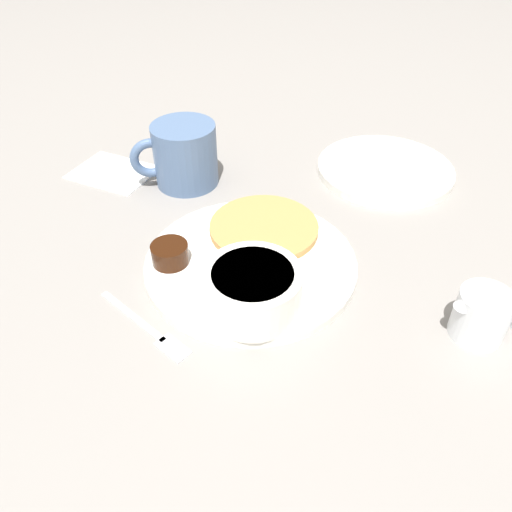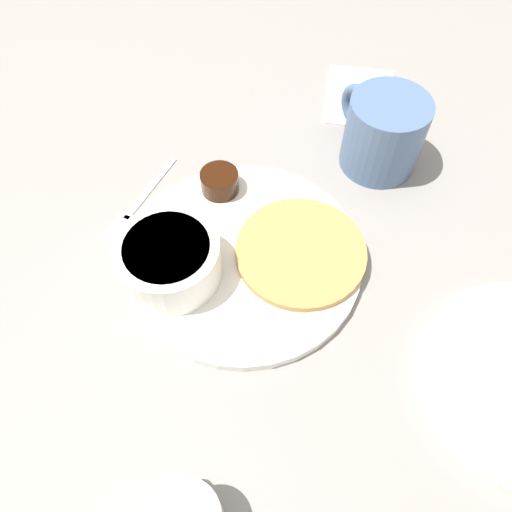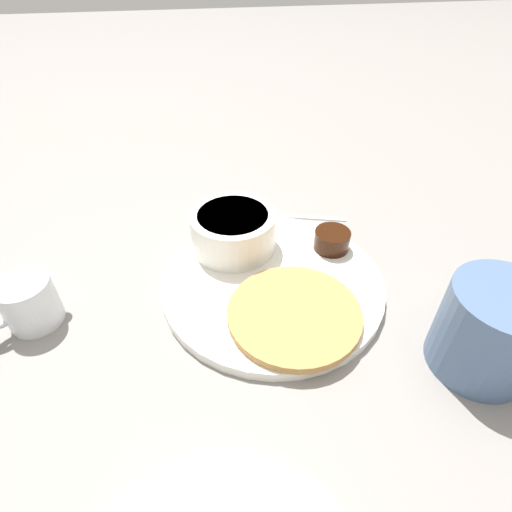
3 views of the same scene
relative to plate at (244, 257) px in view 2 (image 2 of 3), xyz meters
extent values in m
plane|color=gray|center=(0.00, 0.00, -0.01)|extent=(4.00, 4.00, 0.00)
cylinder|color=white|center=(0.00, 0.00, 0.00)|extent=(0.26, 0.26, 0.01)
cylinder|color=#B78447|center=(0.01, -0.06, 0.01)|extent=(0.14, 0.14, 0.01)
cylinder|color=white|center=(-0.04, 0.07, 0.03)|extent=(0.11, 0.11, 0.05)
cylinder|color=white|center=(-0.04, 0.07, 0.05)|extent=(0.09, 0.09, 0.01)
cylinder|color=black|center=(0.09, 0.05, 0.02)|extent=(0.05, 0.05, 0.03)
cylinder|color=white|center=(-0.03, 0.09, 0.02)|extent=(0.04, 0.04, 0.02)
sphere|color=white|center=(-0.03, 0.09, 0.03)|extent=(0.02, 0.02, 0.02)
cylinder|color=slate|center=(0.18, -0.14, 0.04)|extent=(0.09, 0.09, 0.09)
torus|color=slate|center=(0.21, -0.10, 0.04)|extent=(0.05, 0.05, 0.06)
cone|color=white|center=(-0.24, 0.01, 0.05)|extent=(0.02, 0.02, 0.01)
cube|color=silver|center=(0.08, 0.13, 0.00)|extent=(0.11, 0.04, 0.00)
cube|color=silver|center=(0.02, 0.15, 0.00)|extent=(0.04, 0.03, 0.00)
cube|color=white|center=(0.30, -0.11, 0.00)|extent=(0.12, 0.09, 0.00)
camera|label=1|loc=(-0.21, 0.41, 0.40)|focal=35.00mm
camera|label=2|loc=(-0.29, -0.07, 0.46)|focal=35.00mm
camera|label=3|loc=(-0.08, -0.33, 0.33)|focal=28.00mm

